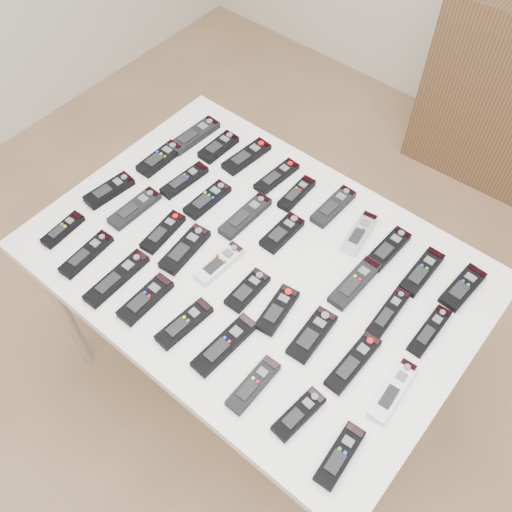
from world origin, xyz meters
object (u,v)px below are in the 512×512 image
Objects in this scene: remote_28 at (63,230)px; remote_2 at (247,156)px; remote_33 at (225,345)px; remote_34 at (253,385)px; remote_8 at (422,272)px; remote_6 at (359,233)px; remote_10 at (160,159)px; remote_19 at (135,208)px; remote_26 at (353,362)px; remote_13 at (245,216)px; remote_12 at (207,200)px; remote_18 at (109,190)px; remote_5 at (333,206)px; remote_14 at (282,233)px; remote_17 at (429,331)px; table at (256,271)px; remote_11 at (184,180)px; remote_31 at (146,299)px; remote_30 at (117,278)px; remote_21 at (185,249)px; remote_23 at (247,290)px; remote_27 at (393,390)px; remote_20 at (163,232)px; remote_29 at (86,254)px; remote_36 at (340,456)px; remote_0 at (194,136)px; remote_32 at (184,324)px; remote_16 at (388,313)px; remote_1 at (218,147)px; remote_35 at (299,414)px; remote_4 at (297,194)px; remote_24 at (277,310)px; remote_22 at (219,263)px; remote_7 at (388,249)px; remote_15 at (355,283)px; remote_25 at (312,335)px; remote_9 at (463,287)px.

remote_2 is at bearing 65.69° from remote_28.
remote_34 is (0.13, -0.04, 0.00)m from remote_33.
remote_6 is at bearing 179.36° from remote_8.
remote_19 is at bearing -65.15° from remote_10.
remote_10 is 0.72m from remote_33.
remote_13 is at bearing 160.73° from remote_26.
remote_18 is at bearing -145.68° from remote_12.
remote_19 is at bearing 164.55° from remote_33.
remote_5 reaches higher than remote_14.
remote_18 is at bearing -168.77° from remote_17.
remote_12 reaches higher than table.
remote_18 is at bearing -125.37° from remote_11.
remote_19 is at bearing 141.30° from remote_31.
remote_11 is 0.81× the size of remote_30.
remote_21 is (0.23, -0.01, 0.00)m from remote_19.
remote_28 is at bearing -106.13° from remote_11.
remote_14 is 0.56m from remote_18.
remote_27 is (0.46, 0.01, 0.00)m from remote_23.
remote_20 is at bearing -159.32° from table.
remote_29 reaches higher than table.
remote_5 reaches higher than table.
remote_6 is 0.88m from remote_28.
remote_27 is 1.15× the size of remote_36.
remote_13 is 1.18× the size of remote_34.
remote_0 is at bearing 90.75° from remote_18.
remote_2 is at bearing 167.87° from remote_6.
remote_18 is at bearing 163.87° from remote_32.
remote_29 is at bearing -173.08° from remote_32.
remote_27 is (0.13, -0.18, -0.00)m from remote_16.
remote_1 is 0.94m from remote_35.
remote_4 and remote_19 have the same top height.
remote_24 is at bearing -36.53° from remote_2.
remote_32 reaches higher than remote_30.
remote_24 is (0.22, -0.02, 0.00)m from remote_22.
remote_6 is 0.53m from remote_33.
remote_18 is 0.86× the size of remote_26.
remote_30 is at bearing -161.32° from remote_24.
remote_8 and remote_28 have the same top height.
remote_8 is 0.76m from remote_20.
remote_7 is at bearing 33.70° from remote_21.
remote_7 is 0.16m from remote_15.
remote_14 reaches higher than remote_8.
remote_23 reaches higher than table.
remote_10 reaches higher than table.
remote_36 reaches higher than remote_17.
remote_32 is at bearing -139.04° from remote_16.
remote_15 is at bearing 87.52° from remote_25.
remote_29 is at bearing -155.49° from remote_16.
remote_1 is 0.81× the size of remote_2.
remote_9 is at bearing 65.75° from remote_34.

